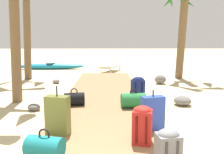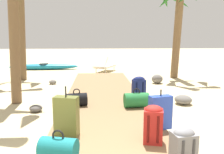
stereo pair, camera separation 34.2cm
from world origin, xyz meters
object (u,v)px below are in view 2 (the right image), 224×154
Objects in this scene: duffel_bag_black at (77,99)px; lounge_chair at (104,65)px; backpack_grey at (183,145)px; suitcase_olive at (66,116)px; backpack_navy at (139,87)px; duffel_bag_green at (136,100)px; backpack_red at (153,123)px; duffel_bag_teal at (59,148)px; suitcase_blue at (160,112)px; kayak at (44,67)px; palm_tree_far_right at (179,8)px.

lounge_chair is (0.84, 5.94, 0.10)m from duffel_bag_black.
duffel_bag_black is 0.31× the size of lounge_chair.
suitcase_olive is (-1.55, 1.01, 0.07)m from backpack_grey.
backpack_grey is 0.84× the size of backpack_navy.
duffel_bag_green is 1.84m from backpack_red.
backpack_red is (1.34, 0.40, 0.16)m from duffel_bag_teal.
duffel_bag_green is at bearing 93.80° from backpack_grey.
duffel_bag_green reaches higher than duffel_bag_black.
suitcase_blue is at bearing -81.58° from duffel_bag_green.
duffel_bag_black is at bearing -72.31° from kayak.
duffel_bag_black is 2.43m from duffel_bag_teal.
suitcase_blue is 1.45× the size of backpack_grey.
lounge_chair is at bearing 97.69° from backpack_navy.
suitcase_olive is 1.41× the size of backpack_navy.
duffel_bag_teal is 0.94× the size of backpack_navy.
lounge_chair is (0.89, 8.37, 0.10)m from duffel_bag_teal.
duffel_bag_green is 0.16× the size of kayak.
kayak is (-3.55, 9.08, -0.23)m from backpack_red.
duffel_bag_black reaches higher than kayak.
suitcase_blue reaches higher than kayak.
duffel_bag_teal is 0.93× the size of backpack_red.
suitcase_blue is 7.46m from lounge_chair.
suitcase_blue is (1.55, -1.49, 0.14)m from duffel_bag_black.
backpack_red is (-0.25, -0.54, 0.01)m from suitcase_blue.
suitcase_blue is 0.59m from backpack_red.
backpack_navy is (0.01, 2.11, 0.01)m from suitcase_blue.
duffel_bag_black is at bearing 136.11° from suitcase_blue.
backpack_red reaches higher than backpack_navy.
backpack_grey reaches higher than kayak.
lounge_chair reaches higher than backpack_navy.
duffel_bag_green is at bearing 57.89° from duffel_bag_teal.
duffel_bag_green is 0.70× the size of suitcase_olive.
duffel_bag_teal is 9.73m from kayak.
lounge_chair is (-2.83, 2.02, -2.46)m from palm_tree_far_right.
duffel_bag_green is at bearing -119.35° from palm_tree_far_right.
suitcase_olive is at bearing 164.60° from backpack_red.
palm_tree_far_right is (2.37, 5.94, 2.40)m from backpack_red.
duffel_bag_green is at bearing -8.25° from duffel_bag_black.
kayak is at bearing 104.30° from suitcase_olive.
duffel_bag_green is 5.36m from palm_tree_far_right.
backpack_navy reaches higher than duffel_bag_green.
suitcase_olive is at bearing -173.81° from suitcase_blue.
duffel_bag_black is 6.00m from lounge_chair.
suitcase_olive is at bearing 88.85° from duffel_bag_teal.
backpack_navy is 0.16× the size of kayak.
duffel_bag_green is (1.40, 2.24, 0.02)m from duffel_bag_teal.
backpack_navy is (0.04, 3.29, 0.05)m from backpack_grey.
backpack_grey is 0.68m from backpack_red.
lounge_chair reaches higher than suitcase_blue.
duffel_bag_teal is 0.15× the size of kayak.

